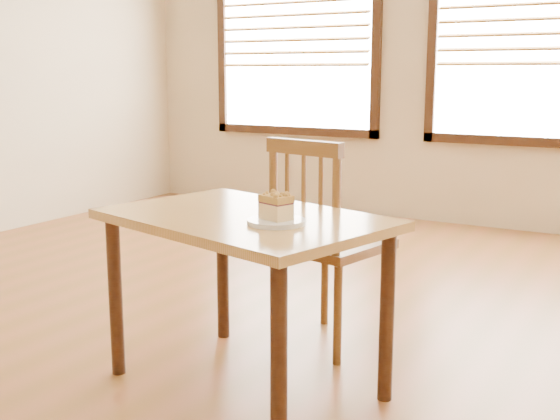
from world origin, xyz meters
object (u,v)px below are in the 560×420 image
Objects in this scene: cafe_table_main at (245,240)px; cafe_chair_main at (326,242)px; plate at (276,222)px; cake_slice at (276,205)px.

cafe_chair_main is at bearing 95.90° from cafe_table_main.
plate is at bearing 112.06° from cafe_chair_main.
cake_slice is (0.20, -0.09, 0.18)m from cafe_table_main.
cafe_table_main is 5.72× the size of plate.
cake_slice is at bearing -8.93° from cafe_table_main.
cake_slice is (0.12, -0.67, 0.30)m from cafe_chair_main.
plate is 1.65× the size of cake_slice.
plate is (0.20, -0.09, 0.11)m from cafe_table_main.
cafe_chair_main is 7.55× the size of cake_slice.
cake_slice is at bearing 112.08° from cafe_chair_main.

